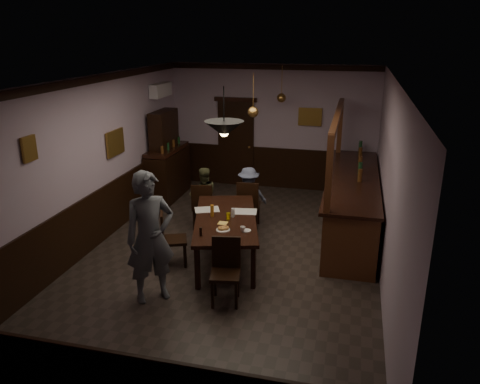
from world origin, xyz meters
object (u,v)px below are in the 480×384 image
(person_seated_left, at_px, (204,196))
(person_standing, at_px, (150,238))
(chair_far_right, at_px, (248,203))
(coffee_cup, at_px, (243,229))
(chair_side, at_px, (169,236))
(sideboard, at_px, (167,163))
(chair_far_left, at_px, (203,204))
(bar_counter, at_px, (352,202))
(pendant_brass_mid, at_px, (253,112))
(person_seated_right, at_px, (248,196))
(pendant_iron, at_px, (224,129))
(dining_table, at_px, (226,221))
(chair_near, at_px, (226,267))
(soda_can, at_px, (228,216))
(pendant_brass_far, at_px, (281,98))

(person_seated_left, bearing_deg, person_standing, 64.21)
(chair_far_right, relative_size, coffee_cup, 12.25)
(chair_side, bearing_deg, sideboard, 0.43)
(coffee_cup, bearing_deg, chair_far_left, 111.22)
(chair_far_left, bearing_deg, person_seated_left, -87.08)
(bar_counter, relative_size, pendant_brass_mid, 5.08)
(person_seated_right, bearing_deg, pendant_iron, 67.54)
(dining_table, bearing_deg, person_seated_right, 89.09)
(chair_far_right, bearing_deg, chair_near, 91.29)
(dining_table, relative_size, pendant_brass_mid, 2.95)
(person_standing, xyz_separation_m, sideboard, (-1.48, 4.21, -0.15))
(coffee_cup, bearing_deg, chair_near, -110.12)
(chair_near, height_order, person_seated_left, person_seated_left)
(person_seated_right, relative_size, coffee_cup, 14.62)
(person_seated_left, relative_size, person_seated_right, 1.00)
(chair_near, xyz_separation_m, bar_counter, (1.69, 3.00, 0.07))
(chair_side, bearing_deg, bar_counter, -75.16)
(soda_can, relative_size, pendant_brass_mid, 0.15)
(soda_can, distance_m, sideboard, 3.59)
(coffee_cup, xyz_separation_m, pendant_iron, (-0.21, -0.27, 1.61))
(chair_side, bearing_deg, coffee_cup, -114.92)
(dining_table, relative_size, sideboard, 1.18)
(person_seated_left, bearing_deg, person_seated_right, 166.31)
(person_standing, distance_m, person_seated_right, 3.20)
(dining_table, height_order, pendant_brass_far, pendant_brass_far)
(chair_far_left, relative_size, soda_can, 7.81)
(person_seated_right, xyz_separation_m, pendant_iron, (0.19, -2.39, 1.82))
(dining_table, relative_size, person_seated_left, 2.03)
(person_seated_left, bearing_deg, chair_far_right, 148.79)
(chair_near, height_order, soda_can, chair_near)
(person_seated_left, height_order, pendant_iron, pendant_iron)
(person_standing, height_order, bar_counter, bar_counter)
(chair_near, xyz_separation_m, person_standing, (-1.04, -0.21, 0.44))
(soda_can, bearing_deg, pendant_brass_far, 85.46)
(pendant_brass_far, bearing_deg, person_seated_left, -120.07)
(chair_far_left, bearing_deg, chair_far_right, -176.10)
(dining_table, bearing_deg, chair_side, -152.00)
(person_standing, bearing_deg, chair_near, -29.13)
(person_seated_left, relative_size, pendant_iron, 1.68)
(dining_table, bearing_deg, bar_counter, 40.21)
(chair_far_right, distance_m, soda_can, 1.45)
(pendant_brass_far, bearing_deg, soda_can, -94.54)
(chair_far_left, relative_size, pendant_brass_far, 1.16)
(dining_table, bearing_deg, pendant_iron, -74.72)
(chair_far_right, bearing_deg, soda_can, 84.83)
(soda_can, bearing_deg, person_standing, -118.39)
(pendant_iron, bearing_deg, chair_side, 162.76)
(chair_side, xyz_separation_m, sideboard, (-1.32, 3.17, 0.30))
(dining_table, distance_m, bar_counter, 2.68)
(person_standing, bearing_deg, sideboard, 68.83)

